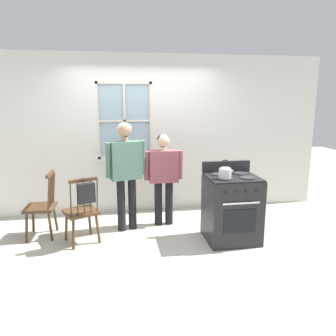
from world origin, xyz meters
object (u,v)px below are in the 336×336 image
person_elderly_left (126,166)px  person_teen_center (164,171)px  chair_near_wall (42,207)px  chair_by_window (82,212)px  potted_plant (132,153)px  stove (231,208)px  handbag (86,193)px  kettle (225,172)px

person_elderly_left → person_teen_center: bearing=-4.5°
chair_near_wall → person_elderly_left: bearing=94.7°
chair_by_window → person_elderly_left: size_ratio=0.58×
person_teen_center → potted_plant: size_ratio=4.50×
chair_by_window → stove: bearing=149.2°
stove → potted_plant: size_ratio=3.39×
handbag → kettle: bearing=-5.2°
chair_near_wall → potted_plant: bearing=123.5°
chair_near_wall → stove: 2.70m
chair_near_wall → potted_plant: (1.35, 0.82, 0.62)m
stove → chair_near_wall: bearing=168.2°
chair_near_wall → stove: stove is taller
stove → potted_plant: potted_plant is taller
potted_plant → handbag: size_ratio=1.04×
person_elderly_left → handbag: bearing=-149.4°
chair_near_wall → person_elderly_left: person_elderly_left is taller
chair_by_window → potted_plant: potted_plant is taller
potted_plant → chair_near_wall: bearing=-148.6°
chair_by_window → stove: 2.08m
chair_near_wall → kettle: bearing=76.7°
chair_by_window → potted_plant: bearing=-148.2°
handbag → chair_near_wall: bearing=142.5°
stove → kettle: 0.59m
person_teen_center → kettle: 1.11m
stove → handbag: bearing=179.0°
potted_plant → handbag: bearing=-116.6°
chair_near_wall → kettle: size_ratio=3.84×
potted_plant → kettle: bearing=-53.1°
person_teen_center → handbag: person_teen_center is taller
chair_by_window → handbag: size_ratio=3.09×
chair_by_window → handbag: (0.10, -0.21, 0.34)m
chair_by_window → chair_near_wall: size_ratio=1.00×
chair_near_wall → person_teen_center: size_ratio=0.66×
person_teen_center → stove: (0.85, -0.73, -0.39)m
person_teen_center → kettle: person_teen_center is taller
chair_by_window → person_elderly_left: 0.92m
chair_by_window → kettle: kettle is taller
person_elderly_left → potted_plant: 0.78m
chair_near_wall → kettle: (2.49, -0.68, 0.59)m
kettle → handbag: kettle is taller
stove → kettle: bearing=-140.3°
stove → kettle: (-0.16, -0.13, 0.55)m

